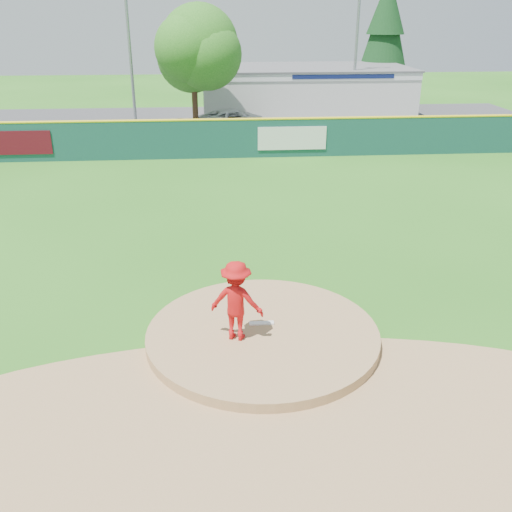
{
  "coord_description": "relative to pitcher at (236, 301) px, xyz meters",
  "views": [
    {
      "loc": [
        -1.08,
        -11.61,
        7.25
      ],
      "look_at": [
        0.0,
        2.0,
        1.3
      ],
      "focal_mm": 40.0,
      "sensor_mm": 36.0,
      "label": 1
    }
  ],
  "objects": [
    {
      "name": "light_pole_left",
      "position": [
        -5.38,
        27.26,
        4.85
      ],
      "size": [
        1.75,
        0.25,
        11.0
      ],
      "color": "gray",
      "rests_on": "ground"
    },
    {
      "name": "light_pole_right",
      "position": [
        9.62,
        29.26,
        4.34
      ],
      "size": [
        1.75,
        0.25,
        10.0
      ],
      "color": "gray",
      "rests_on": "ground"
    },
    {
      "name": "infield_dirt_arc",
      "position": [
        0.62,
        -2.74,
        -1.2
      ],
      "size": [
        15.4,
        15.4,
        0.01
      ],
      "primitive_type": "cylinder",
      "color": "#9E774C",
      "rests_on": "ground"
    },
    {
      "name": "pool_building_grp",
      "position": [
        6.62,
        32.25,
        0.46
      ],
      "size": [
        15.2,
        8.2,
        3.31
      ],
      "color": "silver",
      "rests_on": "ground"
    },
    {
      "name": "fence_banners",
      "position": [
        -3.28,
        18.18,
        -0.2
      ],
      "size": [
        17.72,
        0.04,
        1.2
      ],
      "color": "#530B16",
      "rests_on": "ground"
    },
    {
      "name": "conifer_tree",
      "position": [
        13.62,
        36.26,
        4.34
      ],
      "size": [
        4.4,
        4.4,
        9.5
      ],
      "color": "#382314",
      "rests_on": "ground"
    },
    {
      "name": "outfield_fence",
      "position": [
        0.62,
        18.26,
        -0.11
      ],
      "size": [
        40.0,
        0.14,
        2.07
      ],
      "color": "#14423D",
      "rests_on": "ground"
    },
    {
      "name": "van",
      "position": [
        1.03,
        25.85,
        -0.53
      ],
      "size": [
        5.12,
        3.8,
        1.29
      ],
      "primitive_type": "imported",
      "rotation": [
        0.0,
        0.0,
        1.97
      ],
      "color": "white",
      "rests_on": "parking_lot"
    },
    {
      "name": "pitcher",
      "position": [
        0.0,
        0.0,
        0.0
      ],
      "size": [
        1.39,
        1.05,
        1.9
      ],
      "primitive_type": "imported",
      "rotation": [
        0.0,
        0.0,
        2.83
      ],
      "color": "red",
      "rests_on": "pitchers_mound"
    },
    {
      "name": "ground",
      "position": [
        0.62,
        0.26,
        -1.2
      ],
      "size": [
        120.0,
        120.0,
        0.0
      ],
      "primitive_type": "plane",
      "color": "#286B19",
      "rests_on": "ground"
    },
    {
      "name": "pitching_rubber",
      "position": [
        0.62,
        0.56,
        -0.93
      ],
      "size": [
        0.6,
        0.15,
        0.04
      ],
      "primitive_type": "cube",
      "color": "white",
      "rests_on": "pitchers_mound"
    },
    {
      "name": "deciduous_tree",
      "position": [
        -1.38,
        25.26,
        3.35
      ],
      "size": [
        5.6,
        5.6,
        7.36
      ],
      "color": "#382314",
      "rests_on": "ground"
    },
    {
      "name": "pitchers_mound",
      "position": [
        0.62,
        0.26,
        -1.2
      ],
      "size": [
        5.5,
        5.5,
        0.5
      ],
      "primitive_type": "cylinder",
      "color": "#9E774C",
      "rests_on": "ground"
    },
    {
      "name": "parking_lot",
      "position": [
        0.62,
        27.26,
        -1.19
      ],
      "size": [
        44.0,
        16.0,
        0.02
      ],
      "primitive_type": "cube",
      "color": "#38383A",
      "rests_on": "ground"
    }
  ]
}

